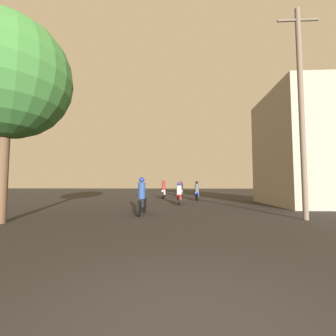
% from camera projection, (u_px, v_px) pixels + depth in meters
% --- Properties ---
extents(motorcycle_black, '(0.60, 2.09, 1.65)m').
position_uv_depth(motorcycle_black, '(142.00, 199.00, 10.07)').
color(motorcycle_black, black).
rests_on(motorcycle_black, ground_plane).
extents(motorcycle_red, '(0.60, 1.98, 1.46)m').
position_uv_depth(motorcycle_red, '(179.00, 195.00, 14.91)').
color(motorcycle_red, black).
rests_on(motorcycle_red, ground_plane).
extents(motorcycle_blue, '(0.60, 2.09, 1.57)m').
position_uv_depth(motorcycle_blue, '(197.00, 192.00, 18.39)').
color(motorcycle_blue, black).
rests_on(motorcycle_blue, ground_plane).
extents(motorcycle_white, '(0.60, 2.15, 1.69)m').
position_uv_depth(motorcycle_white, '(164.00, 191.00, 21.14)').
color(motorcycle_white, black).
rests_on(motorcycle_white, ground_plane).
extents(motorcycle_silver, '(0.60, 1.99, 1.59)m').
position_uv_depth(motorcycle_silver, '(181.00, 190.00, 23.99)').
color(motorcycle_silver, black).
rests_on(motorcycle_silver, ground_plane).
extents(motorcycle_yellow, '(0.60, 2.03, 1.50)m').
position_uv_depth(motorcycle_yellow, '(178.00, 190.00, 27.07)').
color(motorcycle_yellow, black).
rests_on(motorcycle_yellow, ground_plane).
extents(building_right_near, '(4.12, 6.34, 7.24)m').
position_uv_depth(building_right_near, '(301.00, 149.00, 14.48)').
color(building_right_near, gray).
rests_on(building_right_near, ground_plane).
extents(utility_pole_near, '(1.60, 0.20, 8.39)m').
position_uv_depth(utility_pole_near, '(301.00, 106.00, 8.73)').
color(utility_pole_near, '#6B5B4C').
rests_on(utility_pole_near, ground_plane).
extents(street_tree, '(4.40, 4.40, 7.38)m').
position_uv_depth(street_tree, '(7.00, 78.00, 8.06)').
color(street_tree, brown).
rests_on(street_tree, ground_plane).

